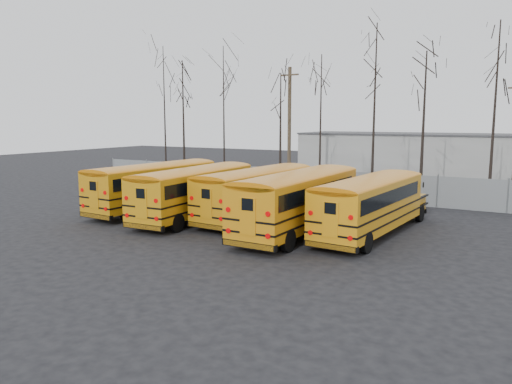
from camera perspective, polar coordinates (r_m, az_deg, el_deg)
The scene contains 17 objects.
ground at distance 25.30m, azimuth -3.14°, elevation -4.38°, with size 120.00×120.00×0.00m, color black.
fence at distance 35.69m, azimuth 7.24°, elevation 0.92°, with size 40.00×0.04×2.00m, color gray.
distant_building at distance 54.11m, azimuth 17.29°, elevation 4.18°, with size 22.00×8.00×4.00m, color #B8B9B3.
bus_a at distance 30.92m, azimuth -11.31°, elevation 1.07°, with size 3.10×10.73×2.97m.
bus_b at distance 28.10m, azimuth -6.79°, elevation 0.44°, with size 2.73×10.63×2.96m.
bus_c at distance 27.74m, azimuth 0.24°, elevation 0.34°, with size 3.05×10.51×2.91m.
bus_d at distance 24.45m, azimuth 5.11°, elevation -0.52°, with size 2.83×11.12×3.09m.
bus_e at distance 24.51m, azimuth 13.09°, elevation -0.96°, with size 3.16×10.47×2.89m.
utility_pole_left at distance 43.69m, azimuth 3.83°, elevation 7.74°, with size 1.77×0.43×9.97m.
tree_0 at distance 49.79m, azimuth -10.40°, elevation 8.97°, with size 0.26×0.26×12.47m, color black.
tree_1 at distance 43.59m, azimuth -8.28°, elevation 7.81°, with size 0.26×0.26×10.46m, color black.
tree_2 at distance 44.43m, azimuth -3.70°, elevation 8.77°, with size 0.26×0.26×11.82m, color black.
tree_3 at distance 40.95m, azimuth 2.81°, elevation 6.99°, with size 0.26×0.26×9.22m, color black.
tree_4 at distance 37.79m, azimuth 7.38°, elevation 7.61°, with size 0.26×0.26×10.26m, color black.
tree_5 at distance 37.67m, azimuth 13.36°, elevation 9.03°, with size 0.26×0.26×12.33m, color black.
tree_6 at distance 38.03m, azimuth 18.58°, elevation 7.30°, with size 0.26×0.26×10.33m, color black.
tree_7 at distance 34.46m, azimuth 25.57°, elevation 7.84°, with size 0.26×0.26×11.50m, color black.
Camera 1 is at (13.28, -20.80, 5.56)m, focal length 35.00 mm.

